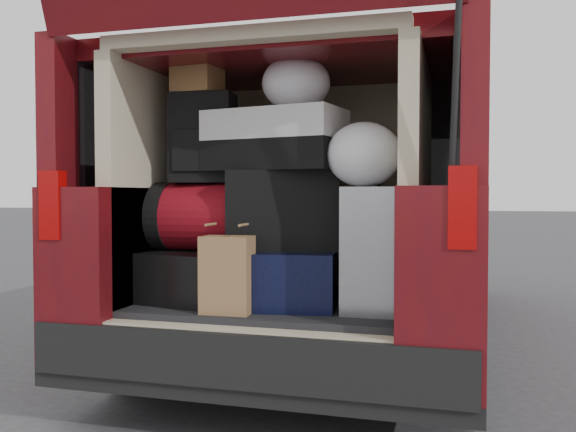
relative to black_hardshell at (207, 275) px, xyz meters
name	(u,v)px	position (x,y,z in m)	size (l,w,h in m)	color
ground	(264,428)	(0.35, -0.18, -0.67)	(80.00, 80.00, 0.00)	#353538
minivan	(341,216)	(0.35, 1.68, 0.24)	(1.90, 5.35, 2.77)	black
load_floor	(281,354)	(0.35, 0.10, -0.40)	(1.24, 1.05, 0.55)	black
black_hardshell	(207,275)	(0.00, 0.00, 0.00)	(0.44, 0.60, 0.24)	black
navy_hardshell	(286,276)	(0.41, -0.01, 0.01)	(0.48, 0.59, 0.26)	black
silver_roller	(372,249)	(0.83, -0.09, 0.15)	(0.23, 0.37, 0.55)	silver
kraft_bag	(227,275)	(0.23, -0.32, 0.05)	(0.22, 0.14, 0.34)	olive
red_duffel	(206,217)	(0.00, -0.01, 0.29)	(0.51, 0.33, 0.33)	maroon
black_soft_case	(284,210)	(0.40, -0.01, 0.32)	(0.52, 0.31, 0.37)	black
backpack	(203,139)	(-0.01, -0.01, 0.67)	(0.30, 0.18, 0.44)	black
twotone_duffel	(275,141)	(0.36, -0.01, 0.65)	(0.64, 0.33, 0.29)	silver
grocery_sack_lower	(197,74)	(-0.03, -0.03, 0.99)	(0.21, 0.17, 0.19)	brown
plastic_bag_center	(296,83)	(0.45, 0.02, 0.92)	(0.33, 0.30, 0.26)	white
plastic_bag_right	(364,155)	(0.80, -0.13, 0.57)	(0.33, 0.31, 0.28)	white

